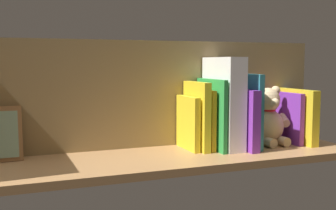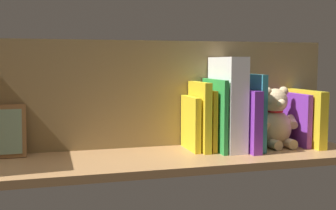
# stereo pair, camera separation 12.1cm
# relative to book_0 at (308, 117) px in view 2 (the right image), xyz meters

# --- Properties ---
(ground_plane) EXTENTS (1.16, 0.32, 0.02)m
(ground_plane) POSITION_rel_book_0_xyz_m (0.50, 0.06, -0.10)
(ground_plane) COLOR #A87A4C
(shelf_back_panel) EXTENTS (1.16, 0.02, 0.33)m
(shelf_back_panel) POSITION_rel_book_0_xyz_m (0.50, -0.08, 0.08)
(shelf_back_panel) COLOR olive
(shelf_back_panel) RESTS_ON ground_plane
(book_0) EXTENTS (0.02, 0.14, 0.17)m
(book_0) POSITION_rel_book_0_xyz_m (0.00, 0.00, 0.00)
(book_0) COLOR blue
(book_0) RESTS_ON ground_plane
(book_1) EXTENTS (0.03, 0.20, 0.18)m
(book_1) POSITION_rel_book_0_xyz_m (0.03, 0.03, 0.00)
(book_1) COLOR yellow
(book_1) RESTS_ON ground_plane
(book_2) EXTENTS (0.02, 0.17, 0.17)m
(book_2) POSITION_rel_book_0_xyz_m (0.06, 0.01, -0.00)
(book_2) COLOR purple
(book_2) RESTS_ON ground_plane
(teddy_bear) EXTENTS (0.15, 0.12, 0.19)m
(teddy_bear) POSITION_rel_book_0_xyz_m (0.14, 0.02, -0.00)
(teddy_bear) COLOR #D1B284
(teddy_bear) RESTS_ON ground_plane
(book_3) EXTENTS (0.02, 0.19, 0.23)m
(book_3) POSITION_rel_book_0_xyz_m (0.22, 0.02, 0.03)
(book_3) COLOR teal
(book_3) RESTS_ON ground_plane
(book_4) EXTENTS (0.03, 0.21, 0.18)m
(book_4) POSITION_rel_book_0_xyz_m (0.25, 0.03, 0.01)
(book_4) COLOR purple
(book_4) RESTS_ON ground_plane
(dictionary_thick_white) EXTENTS (0.06, 0.18, 0.28)m
(dictionary_thick_white) POSITION_rel_book_0_xyz_m (0.30, 0.02, 0.06)
(dictionary_thick_white) COLOR white
(dictionary_thick_white) RESTS_ON ground_plane
(book_5) EXTENTS (0.01, 0.18, 0.22)m
(book_5) POSITION_rel_book_0_xyz_m (0.34, 0.02, 0.02)
(book_5) COLOR green
(book_5) RESTS_ON ground_plane
(book_6) EXTENTS (0.01, 0.15, 0.18)m
(book_6) POSITION_rel_book_0_xyz_m (0.36, 0.00, 0.01)
(book_6) COLOR orange
(book_6) RESTS_ON ground_plane
(book_7) EXTENTS (0.02, 0.16, 0.21)m
(book_7) POSITION_rel_book_0_xyz_m (0.39, 0.01, 0.02)
(book_7) COLOR yellow
(book_7) RESTS_ON ground_plane
(book_8) EXTENTS (0.02, 0.14, 0.16)m
(book_8) POSITION_rel_book_0_xyz_m (0.41, 0.00, -0.00)
(book_8) COLOR yellow
(book_8) RESTS_ON ground_plane
(picture_frame_leaning) EXTENTS (0.13, 0.05, 0.15)m
(picture_frame_leaning) POSITION_rel_book_0_xyz_m (0.96, -0.04, -0.01)
(picture_frame_leaning) COLOR #9E6B3D
(picture_frame_leaning) RESTS_ON ground_plane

